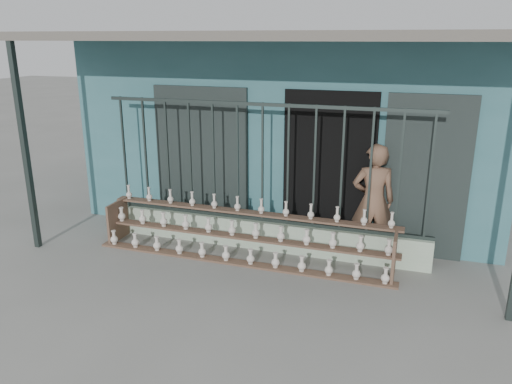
% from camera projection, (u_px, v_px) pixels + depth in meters
% --- Properties ---
extents(ground, '(60.00, 60.00, 0.00)m').
position_uv_depth(ground, '(232.00, 286.00, 6.58)').
color(ground, slate).
extents(workshop_building, '(7.40, 6.60, 3.21)m').
position_uv_depth(workshop_building, '(307.00, 117.00, 9.93)').
color(workshop_building, '#34666D').
rests_on(workshop_building, ground).
extents(parapet_wall, '(5.00, 0.20, 0.45)m').
position_uv_depth(parapet_wall, '(262.00, 234.00, 7.69)').
color(parapet_wall, '#ADC4A8').
rests_on(parapet_wall, ground).
extents(security_fence, '(5.00, 0.04, 1.80)m').
position_uv_depth(security_fence, '(262.00, 164.00, 7.36)').
color(security_fence, '#283330').
rests_on(security_fence, parapet_wall).
extents(shelf_rack, '(4.50, 0.68, 0.85)m').
position_uv_depth(shelf_rack, '(243.00, 235.00, 7.32)').
color(shelf_rack, brown).
rests_on(shelf_rack, ground).
extents(elderly_woman, '(0.71, 0.55, 1.71)m').
position_uv_depth(elderly_woman, '(373.00, 201.00, 7.26)').
color(elderly_woman, brown).
rests_on(elderly_woman, ground).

